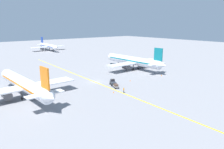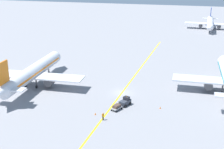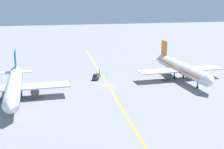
{
  "view_description": "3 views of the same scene",
  "coord_description": "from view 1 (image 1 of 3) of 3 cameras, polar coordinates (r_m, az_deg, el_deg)",
  "views": [
    {
      "loc": [
        -41.48,
        -61.46,
        20.16
      ],
      "look_at": [
        3.0,
        -5.96,
        3.34
      ],
      "focal_mm": 35.0,
      "sensor_mm": 36.0,
      "label": 1
    },
    {
      "loc": [
        16.87,
        -71.41,
        30.11
      ],
      "look_at": [
        -3.15,
        1.82,
        4.01
      ],
      "focal_mm": 50.0,
      "sensor_mm": 36.0,
      "label": 2
    },
    {
      "loc": [
        18.41,
        87.32,
        26.14
      ],
      "look_at": [
        -0.41,
        3.89,
        4.34
      ],
      "focal_mm": 50.0,
      "sensor_mm": 36.0,
      "label": 3
    }
  ],
  "objects": [
    {
      "name": "baggage_cart_trailing",
      "position": [
        69.48,
        1.03,
        -2.91
      ],
      "size": [
        2.29,
        2.94,
        1.24
      ],
      "color": "gray",
      "rests_on": "ground"
    },
    {
      "name": "apron_yellow_centreline",
      "position": [
        76.83,
        -4.53,
        -1.95
      ],
      "size": [
        5.11,
        119.92,
        0.01
      ],
      "primitive_type": "cube",
      "rotation": [
        0.0,
        0.0,
        -0.04
      ],
      "color": "yellow",
      "rests_on": "ground"
    },
    {
      "name": "airplane_adjacent_stand",
      "position": [
        97.83,
        5.6,
        3.56
      ],
      "size": [
        28.14,
        35.48,
        10.6
      ],
      "color": "silver",
      "rests_on": "ground"
    },
    {
      "name": "baggage_tug_dark",
      "position": [
        72.47,
        0.25,
        -2.1
      ],
      "size": [
        2.63,
        3.35,
        2.11
      ],
      "color": "#333842",
      "rests_on": "ground"
    },
    {
      "name": "traffic_cone_by_wingtip",
      "position": [
        64.66,
        0.42,
        -4.61
      ],
      "size": [
        0.32,
        0.32,
        0.55
      ],
      "primitive_type": "cone",
      "color": "orange",
      "rests_on": "ground"
    },
    {
      "name": "ground_crew_worker",
      "position": [
        64.54,
        3.09,
        -4.07
      ],
      "size": [
        0.37,
        0.52,
        1.68
      ],
      "color": "#23232D",
      "rests_on": "ground"
    },
    {
      "name": "traffic_cone_mid_apron",
      "position": [
        87.15,
        12.82,
        -0.22
      ],
      "size": [
        0.32,
        0.32,
        0.55
      ],
      "primitive_type": "cone",
      "color": "orange",
      "rests_on": "ground"
    },
    {
      "name": "airplane_distant_taxiing",
      "position": [
        170.74,
        -16.34,
        7.12
      ],
      "size": [
        25.32,
        31.93,
        9.54
      ],
      "color": "white",
      "rests_on": "ground"
    },
    {
      "name": "airplane_at_gate",
      "position": [
        64.7,
        -21.88,
        -2.41
      ],
      "size": [
        28.2,
        35.51,
        10.6
      ],
      "color": "silver",
      "rests_on": "ground"
    },
    {
      "name": "ground_plane",
      "position": [
        76.83,
        -4.53,
        -1.95
      ],
      "size": [
        400.0,
        400.0,
        0.0
      ],
      "primitive_type": "plane",
      "color": "gray"
    },
    {
      "name": "traffic_cone_near_nose",
      "position": [
        77.9,
        4.78,
        -1.53
      ],
      "size": [
        0.32,
        0.32,
        0.55
      ],
      "primitive_type": "cone",
      "color": "orange",
      "rests_on": "ground"
    }
  ]
}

